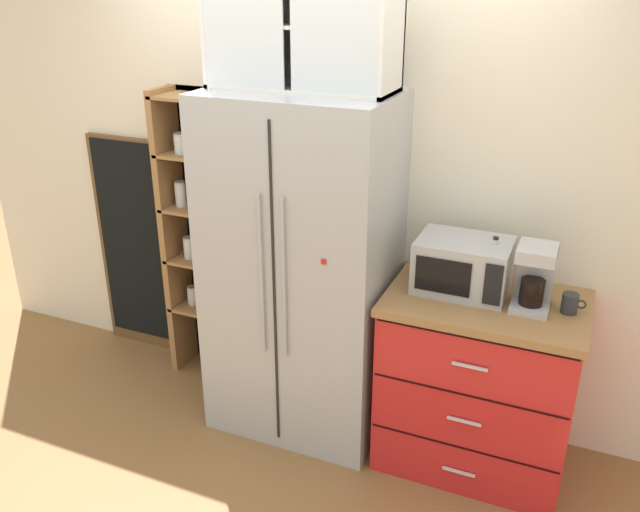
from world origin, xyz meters
The scene contains 13 objects.
ground_plane centered at (0.00, 0.00, 0.00)m, with size 10.73×10.73×0.00m, color olive.
wall_back_cream centered at (0.00, 0.40, 1.27)m, with size 5.03×0.10×2.55m, color silver.
refrigerator centered at (0.00, 0.02, 0.93)m, with size 0.93×0.67×1.85m.
pantry_shelf_column centered at (-0.74, 0.29, 0.91)m, with size 0.51×0.28×1.78m.
counter_cabinet centered at (0.96, 0.04, 0.47)m, with size 0.94×0.65×0.94m.
microwave centered at (0.82, 0.09, 1.07)m, with size 0.44×0.33×0.26m.
coffee_maker centered at (1.16, 0.05, 1.09)m, with size 0.17×0.20×0.31m.
mug_charcoal centered at (1.33, 0.05, 0.98)m, with size 0.11×0.07×0.09m.
mug_navy centered at (0.96, -0.02, 0.98)m, with size 0.12×0.08×0.09m.
bottle_cobalt centered at (0.96, 0.12, 1.05)m, with size 0.07×0.07×0.25m.
bottle_clear centered at (0.96, 0.11, 1.07)m, with size 0.06×0.06×0.29m.
upper_cabinet centered at (0.00, 0.07, 2.14)m, with size 0.89×0.32×0.58m.
chalkboard_menu centered at (-1.32, 0.33, 0.72)m, with size 0.60×0.04×1.44m.
Camera 1 is at (1.34, -2.84, 2.37)m, focal length 37.08 mm.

